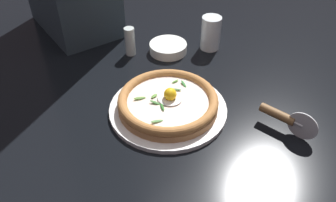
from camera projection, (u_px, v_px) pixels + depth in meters
ground_plane at (181, 123)px, 0.87m from camera, size 2.40×2.40×0.03m
pizza_plate at (168, 109)px, 0.88m from camera, size 0.30×0.30×0.01m
pizza at (168, 102)px, 0.86m from camera, size 0.25×0.25×0.05m
side_bowl at (168, 48)px, 1.09m from camera, size 0.12×0.12×0.03m
pizza_cutter at (284, 117)px, 0.81m from camera, size 0.14×0.04×0.07m
drinking_glass at (211, 35)px, 1.09m from camera, size 0.06×0.06×0.11m
pepper_shaker at (130, 41)px, 1.07m from camera, size 0.03×0.03×0.09m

